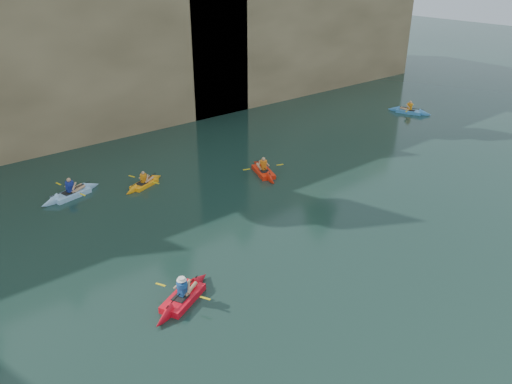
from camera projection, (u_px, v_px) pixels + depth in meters
ground at (311, 315)px, 17.63m from camera, size 160.00×160.00×0.00m
cliff at (21, 37)px, 35.97m from camera, size 70.00×16.00×12.00m
cliff_slab_center at (89, 53)px, 32.06m from camera, size 24.00×2.40×11.40m
cliff_slab_east at (311, 35)px, 43.75m from camera, size 26.00×2.40×9.84m
sea_cave_center at (7, 135)px, 29.99m from camera, size 3.50×1.00×3.20m
sea_cave_east at (202, 88)px, 37.65m from camera, size 5.00×1.00×4.50m
main_kayaker at (183, 297)px, 18.25m from camera, size 3.42×2.22×1.27m
kayaker_orange at (144, 184)px, 27.23m from camera, size 2.88×2.04×1.07m
kayaker_red_far at (263, 171)px, 28.71m from camera, size 2.35×3.47×1.26m
kayaker_ltblue_mid at (71, 194)px, 26.04m from camera, size 3.53×2.52×1.32m
kayaker_blue_east at (409, 111)px, 39.48m from camera, size 2.27×3.48×1.23m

